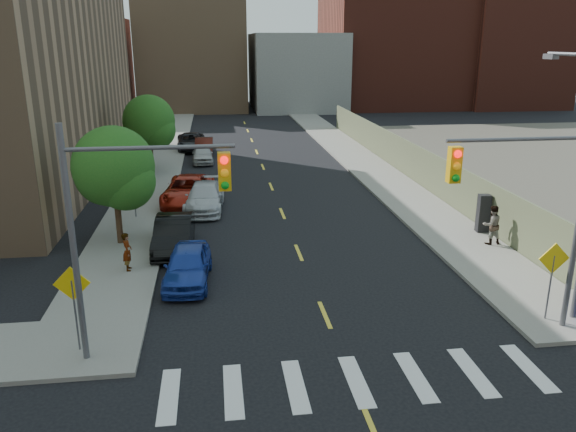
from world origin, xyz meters
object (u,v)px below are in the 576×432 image
object	(u,v)px
parked_car_silver	(205,197)
pedestrian_west	(127,252)
pedestrian_east	(492,225)
parked_car_black	(174,234)
parked_car_maroon	(204,147)
parked_car_red	(188,191)
parked_car_white	(203,154)
parked_car_grey	(191,142)
parked_car_blue	(188,265)
payphone	(483,213)

from	to	relation	value
parked_car_silver	pedestrian_west	world-z (taller)	pedestrian_west
parked_car_silver	pedestrian_east	distance (m)	15.09
parked_car_black	parked_car_maroon	size ratio (longest dim) A/B	1.11
parked_car_black	parked_car_red	bearing A→B (deg)	88.88
parked_car_white	parked_car_maroon	xyz separation A→B (m)	(0.09, 3.19, 0.02)
parked_car_grey	parked_car_silver	bearing A→B (deg)	-88.89
parked_car_red	parked_car_blue	bearing A→B (deg)	-82.14
pedestrian_west	parked_car_white	bearing A→B (deg)	-12.65
parked_car_black	parked_car_grey	size ratio (longest dim) A/B	0.89
pedestrian_west	parked_car_silver	bearing A→B (deg)	-24.52
parked_car_white	parked_car_red	bearing A→B (deg)	-95.20
payphone	pedestrian_west	world-z (taller)	payphone
parked_car_black	parked_car_maroon	distance (m)	22.30
parked_car_maroon	parked_car_red	bearing A→B (deg)	-91.92
payphone	pedestrian_east	distance (m)	1.75
parked_car_black	parked_car_blue	bearing A→B (deg)	-77.01
parked_car_white	parked_car_blue	bearing A→B (deg)	-92.68
parked_car_maroon	pedestrian_west	xyz separation A→B (m)	(-2.79, -24.76, 0.25)
parked_car_white	pedestrian_west	distance (m)	21.74
parked_car_maroon	pedestrian_east	distance (m)	27.18
parked_car_blue	parked_car_white	bearing A→B (deg)	93.15
parked_car_maroon	pedestrian_east	size ratio (longest dim) A/B	2.29
parked_car_black	payphone	size ratio (longest dim) A/B	2.49
parked_car_red	parked_car_maroon	xyz separation A→B (m)	(0.74, 14.74, -0.11)
parked_car_white	parked_car_maroon	size ratio (longest dim) A/B	0.94
parked_car_blue	parked_car_maroon	bearing A→B (deg)	93.03
parked_car_red	parked_car_grey	world-z (taller)	parked_car_red
parked_car_red	parked_car_silver	distance (m)	1.65
parked_car_blue	payphone	world-z (taller)	payphone
parked_car_black	parked_car_white	xyz separation A→B (m)	(1.01, 19.08, -0.10)
parked_car_red	parked_car_white	bearing A→B (deg)	92.75
parked_car_red	parked_car_maroon	world-z (taller)	parked_car_red
parked_car_grey	parked_car_black	bearing A→B (deg)	-92.92
parked_car_silver	parked_car_blue	bearing A→B (deg)	-88.90
parked_car_white	parked_car_grey	xyz separation A→B (m)	(-1.01, 5.54, 0.06)
parked_car_grey	parked_car_maroon	bearing A→B (deg)	-67.60
parked_car_blue	pedestrian_east	xyz separation A→B (m)	(13.54, 2.21, 0.34)
payphone	pedestrian_west	distance (m)	16.60
parked_car_white	payphone	world-z (taller)	payphone
pedestrian_east	payphone	bearing A→B (deg)	-108.16
pedestrian_west	parked_car_blue	bearing A→B (deg)	-122.31
parked_car_black	pedestrian_east	xyz separation A→B (m)	(14.29, -1.50, 0.30)
parked_car_red	parked_car_grey	xyz separation A→B (m)	(-0.37, 17.08, -0.07)
parked_car_silver	parked_car_grey	bearing A→B (deg)	98.36
parked_car_white	payphone	xyz separation A→B (m)	(13.69, -18.88, 0.41)
parked_car_maroon	pedestrian_west	bearing A→B (deg)	-95.47
parked_car_silver	parked_car_grey	distance (m)	18.49
parked_car_maroon	payphone	bearing A→B (deg)	-57.42
parked_car_maroon	parked_car_blue	bearing A→B (deg)	-89.85
parked_car_silver	parked_car_grey	size ratio (longest dim) A/B	0.97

